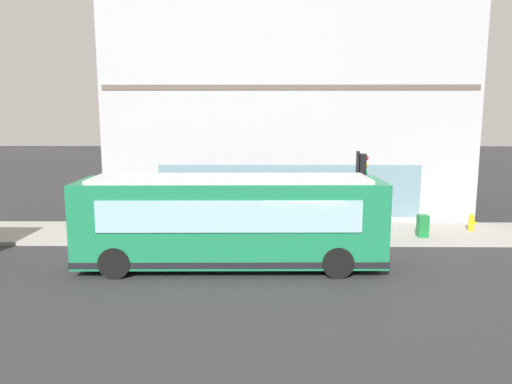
{
  "coord_description": "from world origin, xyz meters",
  "views": [
    {
      "loc": [
        -15.77,
        1.28,
        5.15
      ],
      "look_at": [
        2.03,
        1.48,
        2.24
      ],
      "focal_mm": 34.24,
      "sensor_mm": 36.0,
      "label": 1
    }
  ],
  "objects_px": {
    "traffic_light_near_corner": "(361,178)",
    "pedestrian_near_building_entrance": "(314,202)",
    "pedestrian_by_light_pole": "(319,215)",
    "fire_hydrant": "(471,222)",
    "newspaper_vending_box": "(423,226)",
    "city_bus_nearside": "(230,222)",
    "pedestrian_near_hydrant": "(387,217)",
    "pedestrian_walking_along_curb": "(139,209)"
  },
  "relations": [
    {
      "from": "traffic_light_near_corner",
      "to": "pedestrian_near_building_entrance",
      "type": "relative_size",
      "value": 1.93
    },
    {
      "from": "pedestrian_near_building_entrance",
      "to": "pedestrian_by_light_pole",
      "type": "bearing_deg",
      "value": 178.37
    },
    {
      "from": "fire_hydrant",
      "to": "traffic_light_near_corner",
      "type": "bearing_deg",
      "value": 106.07
    },
    {
      "from": "traffic_light_near_corner",
      "to": "newspaper_vending_box",
      "type": "height_order",
      "value": "traffic_light_near_corner"
    },
    {
      "from": "city_bus_nearside",
      "to": "pedestrian_near_hydrant",
      "type": "relative_size",
      "value": 6.56
    },
    {
      "from": "newspaper_vending_box",
      "to": "city_bus_nearside",
      "type": "bearing_deg",
      "value": 114.81
    },
    {
      "from": "pedestrian_near_hydrant",
      "to": "pedestrian_near_building_entrance",
      "type": "bearing_deg",
      "value": 48.68
    },
    {
      "from": "city_bus_nearside",
      "to": "fire_hydrant",
      "type": "relative_size",
      "value": 13.62
    },
    {
      "from": "pedestrian_walking_along_curb",
      "to": "traffic_light_near_corner",
      "type": "bearing_deg",
      "value": -99.99
    },
    {
      "from": "fire_hydrant",
      "to": "pedestrian_by_light_pole",
      "type": "xyz_separation_m",
      "value": [
        -1.47,
        6.72,
        0.61
      ]
    },
    {
      "from": "newspaper_vending_box",
      "to": "pedestrian_near_building_entrance",
      "type": "bearing_deg",
      "value": 63.59
    },
    {
      "from": "traffic_light_near_corner",
      "to": "pedestrian_near_hydrant",
      "type": "height_order",
      "value": "traffic_light_near_corner"
    },
    {
      "from": "city_bus_nearside",
      "to": "pedestrian_by_light_pole",
      "type": "bearing_deg",
      "value": -46.73
    },
    {
      "from": "pedestrian_walking_along_curb",
      "to": "pedestrian_by_light_pole",
      "type": "bearing_deg",
      "value": -102.06
    },
    {
      "from": "pedestrian_near_building_entrance",
      "to": "newspaper_vending_box",
      "type": "distance_m",
      "value": 4.75
    },
    {
      "from": "city_bus_nearside",
      "to": "fire_hydrant",
      "type": "distance_m",
      "value": 11.07
    },
    {
      "from": "pedestrian_walking_along_curb",
      "to": "pedestrian_near_building_entrance",
      "type": "xyz_separation_m",
      "value": [
        0.87,
        -7.65,
        0.17
      ]
    },
    {
      "from": "traffic_light_near_corner",
      "to": "fire_hydrant",
      "type": "relative_size",
      "value": 4.75
    },
    {
      "from": "city_bus_nearside",
      "to": "pedestrian_near_building_entrance",
      "type": "relative_size",
      "value": 5.52
    },
    {
      "from": "fire_hydrant",
      "to": "pedestrian_walking_along_curb",
      "type": "bearing_deg",
      "value": 89.4
    },
    {
      "from": "traffic_light_near_corner",
      "to": "pedestrian_near_building_entrance",
      "type": "height_order",
      "value": "traffic_light_near_corner"
    },
    {
      "from": "pedestrian_walking_along_curb",
      "to": "newspaper_vending_box",
      "type": "height_order",
      "value": "pedestrian_walking_along_curb"
    },
    {
      "from": "pedestrian_walking_along_curb",
      "to": "newspaper_vending_box",
      "type": "relative_size",
      "value": 1.74
    },
    {
      "from": "traffic_light_near_corner",
      "to": "pedestrian_near_hydrant",
      "type": "relative_size",
      "value": 2.29
    },
    {
      "from": "city_bus_nearside",
      "to": "pedestrian_near_hydrant",
      "type": "distance_m",
      "value": 6.89
    },
    {
      "from": "traffic_light_near_corner",
      "to": "fire_hydrant",
      "type": "xyz_separation_m",
      "value": [
        1.47,
        -5.1,
        -2.09
      ]
    },
    {
      "from": "city_bus_nearside",
      "to": "newspaper_vending_box",
      "type": "height_order",
      "value": "city_bus_nearside"
    },
    {
      "from": "fire_hydrant",
      "to": "pedestrian_near_hydrant",
      "type": "xyz_separation_m",
      "value": [
        -1.33,
        3.98,
        0.51
      ]
    },
    {
      "from": "city_bus_nearside",
      "to": "traffic_light_near_corner",
      "type": "height_order",
      "value": "traffic_light_near_corner"
    },
    {
      "from": "pedestrian_near_hydrant",
      "to": "pedestrian_walking_along_curb",
      "type": "height_order",
      "value": "pedestrian_walking_along_curb"
    },
    {
      "from": "fire_hydrant",
      "to": "pedestrian_by_light_pole",
      "type": "bearing_deg",
      "value": 102.35
    },
    {
      "from": "pedestrian_near_building_entrance",
      "to": "newspaper_vending_box",
      "type": "height_order",
      "value": "pedestrian_near_building_entrance"
    },
    {
      "from": "pedestrian_by_light_pole",
      "to": "newspaper_vending_box",
      "type": "height_order",
      "value": "pedestrian_by_light_pole"
    },
    {
      "from": "newspaper_vending_box",
      "to": "pedestrian_near_hydrant",
      "type": "bearing_deg",
      "value": 99.24
    },
    {
      "from": "traffic_light_near_corner",
      "to": "pedestrian_walking_along_curb",
      "type": "relative_size",
      "value": 2.25
    },
    {
      "from": "pedestrian_by_light_pole",
      "to": "pedestrian_walking_along_curb",
      "type": "height_order",
      "value": "pedestrian_by_light_pole"
    },
    {
      "from": "pedestrian_near_hydrant",
      "to": "pedestrian_walking_along_curb",
      "type": "relative_size",
      "value": 0.98
    },
    {
      "from": "fire_hydrant",
      "to": "newspaper_vending_box",
      "type": "distance_m",
      "value": 2.66
    },
    {
      "from": "traffic_light_near_corner",
      "to": "pedestrian_by_light_pole",
      "type": "xyz_separation_m",
      "value": [
        -0.0,
        1.61,
        -1.48
      ]
    },
    {
      "from": "fire_hydrant",
      "to": "pedestrian_near_building_entrance",
      "type": "relative_size",
      "value": 0.41
    },
    {
      "from": "pedestrian_by_light_pole",
      "to": "pedestrian_near_building_entrance",
      "type": "xyz_separation_m",
      "value": [
        2.49,
        -0.07,
        0.09
      ]
    },
    {
      "from": "pedestrian_near_hydrant",
      "to": "fire_hydrant",
      "type": "bearing_deg",
      "value": -71.57
    }
  ]
}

